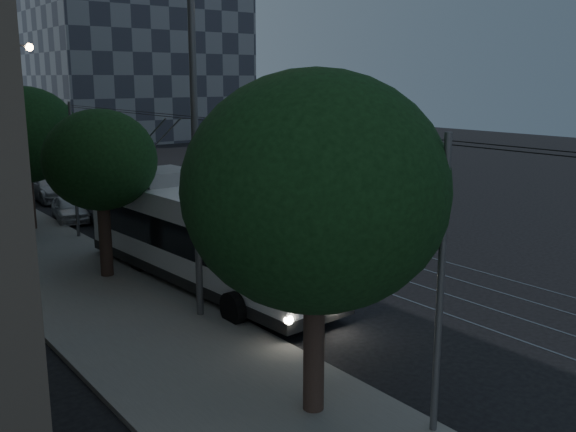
% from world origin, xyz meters
% --- Properties ---
extents(ground, '(120.00, 120.00, 0.00)m').
position_xyz_m(ground, '(0.00, 0.00, 0.00)').
color(ground, black).
rests_on(ground, ground).
extents(tram_rails, '(4.52, 90.00, 0.02)m').
position_xyz_m(tram_rails, '(2.50, 20.00, 0.01)').
color(tram_rails, gray).
rests_on(tram_rails, ground).
extents(overhead_wires, '(2.23, 90.00, 6.00)m').
position_xyz_m(overhead_wires, '(-4.97, 20.00, 3.47)').
color(overhead_wires, black).
rests_on(overhead_wires, ground).
extents(building_distant_right, '(22.00, 18.00, 24.00)m').
position_xyz_m(building_distant_right, '(18.00, 55.00, 12.00)').
color(building_distant_right, '#383C48').
rests_on(building_distant_right, ground).
extents(trolleybus, '(3.21, 12.30, 5.63)m').
position_xyz_m(trolleybus, '(-4.10, 1.30, 1.68)').
color(trolleybus, white).
rests_on(trolleybus, ground).
extents(pickup_silver, '(3.08, 5.91, 1.59)m').
position_xyz_m(pickup_silver, '(-2.70, 10.67, 0.79)').
color(pickup_silver, silver).
rests_on(pickup_silver, ground).
extents(car_white_a, '(2.11, 3.90, 1.26)m').
position_xyz_m(car_white_a, '(-4.30, 14.00, 0.63)').
color(car_white_a, silver).
rests_on(car_white_a, ground).
extents(car_white_b, '(2.21, 5.33, 1.54)m').
position_xyz_m(car_white_b, '(-3.21, 20.54, 0.77)').
color(car_white_b, '#B3B3B8').
rests_on(car_white_b, ground).
extents(car_white_c, '(1.61, 4.11, 1.33)m').
position_xyz_m(car_white_c, '(-3.97, 24.50, 0.67)').
color(car_white_c, silver).
rests_on(car_white_c, ground).
extents(car_white_d, '(2.44, 3.81, 1.21)m').
position_xyz_m(car_white_d, '(-3.21, 29.50, 0.60)').
color(car_white_d, '#AFB0B4').
rests_on(car_white_d, ground).
extents(tree_0, '(5.27, 5.27, 7.16)m').
position_xyz_m(tree_0, '(-6.67, -7.93, 4.78)').
color(tree_0, '#33221C').
rests_on(tree_0, ground).
extents(tree_1, '(3.84, 3.84, 5.96)m').
position_xyz_m(tree_1, '(-6.50, 3.71, 4.21)').
color(tree_1, '#33221C').
rests_on(tree_1, ground).
extents(tree_2, '(4.81, 4.81, 6.64)m').
position_xyz_m(tree_2, '(-6.50, 12.76, 4.46)').
color(tree_2, '#33221C').
rests_on(tree_2, ground).
extents(streetlamp_near, '(2.50, 0.44, 10.40)m').
position_xyz_m(streetlamp_near, '(-5.38, -1.64, 6.24)').
color(streetlamp_near, '#58585B').
rests_on(streetlamp_near, ground).
extents(streetlamp_far, '(2.24, 0.44, 9.14)m').
position_xyz_m(streetlamp_far, '(-5.12, 21.06, 5.55)').
color(streetlamp_far, '#58585B').
rests_on(streetlamp_far, ground).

